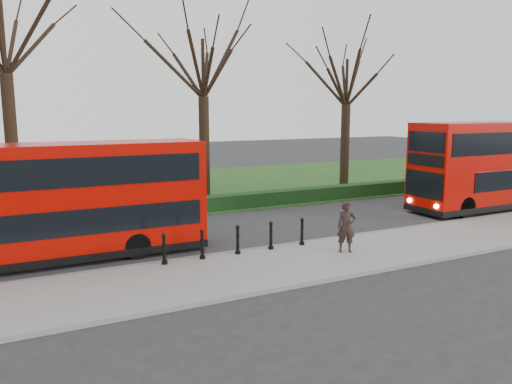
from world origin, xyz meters
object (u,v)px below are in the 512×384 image
bus_lead (56,203)px  bus_rear (504,165)px  bollard_row (238,240)px  pedestrian (346,227)px

bus_lead → bus_rear: bus_rear is taller
bollard_row → bus_rear: 17.08m
bollard_row → pedestrian: size_ratio=2.97×
bollard_row → bus_lead: 6.47m
bollard_row → bus_rear: (16.86, 2.18, 1.67)m
bus_rear → bollard_row: bearing=-172.6°
bollard_row → bus_lead: size_ratio=0.54×
pedestrian → bus_rear: bearing=40.2°
bus_lead → pedestrian: (9.39, -4.09, -0.99)m
bollard_row → pedestrian: pedestrian is taller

